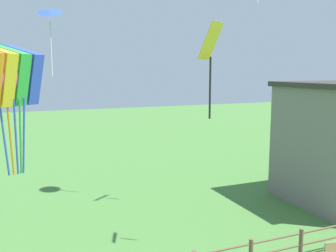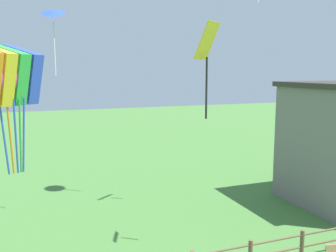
# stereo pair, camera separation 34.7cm
# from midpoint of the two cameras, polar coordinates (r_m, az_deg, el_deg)

# --- Properties ---
(kite_blue_delta) EXTENTS (1.15, 1.10, 2.84)m
(kite_blue_delta) POSITION_cam_midpoint_polar(r_m,az_deg,el_deg) (16.64, -18.20, 15.84)
(kite_blue_delta) COLOR blue
(kite_yellow_diamond) EXTENTS (0.77, 0.72, 2.29)m
(kite_yellow_diamond) POSITION_cam_midpoint_polar(r_m,az_deg,el_deg) (9.09, 5.41, 11.21)
(kite_yellow_diamond) COLOR yellow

